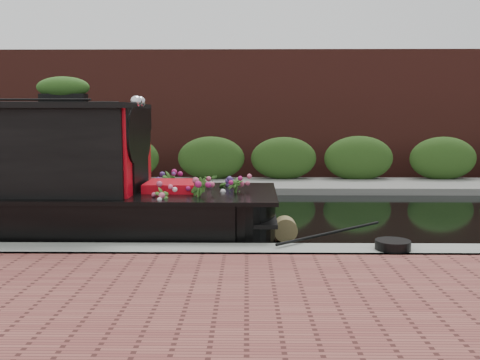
{
  "coord_description": "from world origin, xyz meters",
  "views": [
    {
      "loc": [
        1.11,
        -10.13,
        1.99
      ],
      "look_at": [
        0.99,
        -0.6,
        0.82
      ],
      "focal_mm": 40.0,
      "sensor_mm": 36.0,
      "label": 1
    }
  ],
  "objects": [
    {
      "name": "near_bank_coping",
      "position": [
        0.0,
        -3.3,
        0.0
      ],
      "size": [
        40.0,
        0.6,
        0.5
      ],
      "primitive_type": "cube",
      "color": "gray",
      "rests_on": "ground"
    },
    {
      "name": "ground",
      "position": [
        0.0,
        0.0,
        0.0
      ],
      "size": [
        80.0,
        80.0,
        0.0
      ],
      "primitive_type": "plane",
      "color": "black",
      "rests_on": "ground"
    },
    {
      "name": "coiled_mooring_rope",
      "position": [
        3.01,
        -3.33,
        0.31
      ],
      "size": [
        0.46,
        0.46,
        0.12
      ],
      "primitive_type": "cylinder",
      "color": "black",
      "rests_on": "near_bank_coping"
    },
    {
      "name": "rope_fender",
      "position": [
        1.72,
        -1.8,
        0.19
      ],
      "size": [
        0.37,
        0.35,
        0.37
      ],
      "primitive_type": "cylinder",
      "rotation": [
        1.57,
        0.0,
        0.0
      ],
      "color": "olive",
      "rests_on": "ground"
    },
    {
      "name": "far_brick_wall",
      "position": [
        0.0,
        7.2,
        0.0
      ],
      "size": [
        40.0,
        1.0,
        8.0
      ],
      "primitive_type": "cube",
      "color": "#54231C",
      "rests_on": "ground"
    },
    {
      "name": "far_bank_path",
      "position": [
        0.0,
        4.2,
        0.0
      ],
      "size": [
        40.0,
        2.4,
        0.34
      ],
      "primitive_type": "cube",
      "color": "slate",
      "rests_on": "ground"
    },
    {
      "name": "far_hedge",
      "position": [
        0.0,
        5.1,
        0.0
      ],
      "size": [
        40.0,
        1.1,
        2.8
      ],
      "primitive_type": "cube",
      "color": "#274717",
      "rests_on": "ground"
    }
  ]
}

